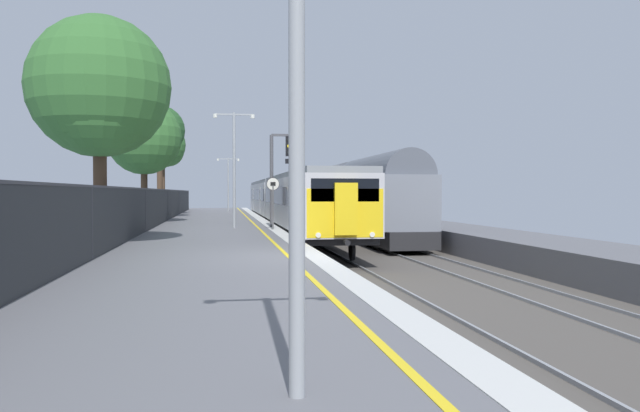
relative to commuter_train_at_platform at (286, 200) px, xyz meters
name	(u,v)px	position (x,y,z in m)	size (l,w,h in m)	color
ground	(396,277)	(0.54, -24.62, -1.88)	(17.40, 110.00, 1.21)	slate
commuter_train_at_platform	(286,200)	(0.00, 0.00, 0.00)	(2.83, 40.84, 3.81)	#B7B7BC
freight_train_adjacent_track	(334,195)	(4.00, 4.49, 0.27)	(2.60, 39.93, 4.64)	#232326
signal_gantry	(277,169)	(-1.46, -10.04, 1.66)	(1.10, 0.24, 4.66)	#47474C
speed_limit_sign	(273,196)	(-1.85, -12.12, 0.29)	(0.59, 0.08, 2.43)	#59595B
platform_lamp_mid	(234,160)	(-3.61, -10.58, 2.05)	(2.00, 0.20, 5.62)	#93999E
platform_lamp_far	(228,179)	(-3.61, 15.15, 1.63)	(2.00, 0.20, 4.82)	#93999E
platform_back_fence	(91,221)	(-7.55, -24.62, -0.26)	(0.07, 99.00, 1.93)	#282B2D
background_tree_left	(144,139)	(-8.53, -4.72, 3.47)	(4.20, 4.20, 6.94)	#473323
background_tree_centre	(158,133)	(-8.50, 2.79, 4.52)	(3.45, 3.42, 7.68)	#473323
background_tree_right	(164,147)	(-8.62, 9.25, 4.05)	(3.51, 3.51, 7.21)	#473323
background_tree_back	(99,92)	(-8.14, -20.12, 3.74)	(4.61, 4.61, 7.50)	#473323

